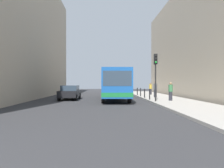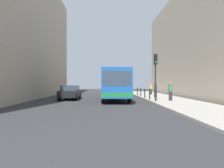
% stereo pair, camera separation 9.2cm
% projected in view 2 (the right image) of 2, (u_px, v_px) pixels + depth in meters
% --- Properties ---
extents(ground_plane, '(80.00, 80.00, 0.00)m').
position_uv_depth(ground_plane, '(114.00, 102.00, 19.40)').
color(ground_plane, '#2D2D30').
extents(sidewalk, '(4.40, 40.00, 0.15)m').
position_uv_depth(sidewalk, '(172.00, 101.00, 19.57)').
color(sidewalk, '#9E9991').
rests_on(sidewalk, ground).
extents(building_left, '(7.00, 32.00, 15.34)m').
position_uv_depth(building_left, '(8.00, 29.00, 22.98)').
color(building_left, '#B2A38C').
rests_on(building_left, ground).
extents(building_right, '(7.00, 32.00, 13.12)m').
position_uv_depth(building_right, '(214.00, 40.00, 23.72)').
color(building_right, '#B2A38C').
rests_on(building_right, ground).
extents(bus, '(2.54, 11.02, 3.00)m').
position_uv_depth(bus, '(114.00, 83.00, 21.97)').
color(bus, '#19519E').
rests_on(bus, ground).
extents(car_beside_bus, '(1.86, 4.40, 1.48)m').
position_uv_depth(car_beside_bus, '(70.00, 92.00, 21.97)').
color(car_beside_bus, black).
rests_on(car_beside_bus, ground).
extents(car_behind_bus, '(1.91, 4.43, 1.48)m').
position_uv_depth(car_behind_bus, '(113.00, 89.00, 33.06)').
color(car_behind_bus, '#A5A8AD').
rests_on(car_behind_bus, ground).
extents(traffic_light, '(0.28, 0.33, 4.10)m').
position_uv_depth(traffic_light, '(156.00, 68.00, 18.07)').
color(traffic_light, black).
rests_on(traffic_light, sidewalk).
extents(bollard_near, '(0.11, 0.11, 0.95)m').
position_uv_depth(bollard_near, '(150.00, 95.00, 20.01)').
color(bollard_near, black).
rests_on(bollard_near, sidewalk).
extents(bollard_mid, '(0.11, 0.11, 0.95)m').
position_uv_depth(bollard_mid, '(145.00, 93.00, 22.50)').
color(bollard_mid, black).
rests_on(bollard_mid, sidewalk).
extents(bollard_far, '(0.11, 0.11, 0.95)m').
position_uv_depth(bollard_far, '(141.00, 92.00, 24.99)').
color(bollard_far, black).
rests_on(bollard_far, sidewalk).
extents(bollard_farthest, '(0.11, 0.11, 0.95)m').
position_uv_depth(bollard_farthest, '(138.00, 91.00, 27.49)').
color(bollard_farthest, black).
rests_on(bollard_farthest, sidewalk).
extents(pedestrian_near_signal, '(0.38, 0.38, 1.65)m').
position_uv_depth(pedestrian_near_signal, '(171.00, 91.00, 18.90)').
color(pedestrian_near_signal, '#26262D').
rests_on(pedestrian_near_signal, sidewalk).
extents(pedestrian_mid_sidewalk, '(0.38, 0.38, 1.75)m').
position_uv_depth(pedestrian_mid_sidewalk, '(155.00, 89.00, 23.20)').
color(pedestrian_mid_sidewalk, '#26262D').
rests_on(pedestrian_mid_sidewalk, sidewalk).
extents(pedestrian_far_sidewalk, '(0.38, 0.38, 1.60)m').
position_uv_depth(pedestrian_far_sidewalk, '(151.00, 89.00, 28.64)').
color(pedestrian_far_sidewalk, '#26262D').
rests_on(pedestrian_far_sidewalk, sidewalk).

